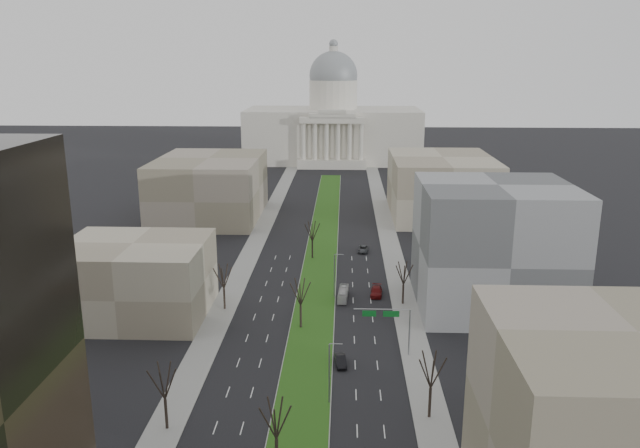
% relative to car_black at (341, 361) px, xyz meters
% --- Properties ---
extents(ground, '(600.00, 600.00, 0.00)m').
position_rel_car_black_xyz_m(ground, '(-5.20, 53.60, -0.74)').
color(ground, black).
rests_on(ground, ground).
extents(median, '(8.00, 222.03, 0.20)m').
position_rel_car_black_xyz_m(median, '(-5.20, 52.59, -0.64)').
color(median, '#999993').
rests_on(median, ground).
extents(sidewalk_left, '(5.00, 330.00, 0.15)m').
position_rel_car_black_xyz_m(sidewalk_left, '(-22.70, 28.60, -0.67)').
color(sidewalk_left, gray).
rests_on(sidewalk_left, ground).
extents(sidewalk_right, '(5.00, 330.00, 0.15)m').
position_rel_car_black_xyz_m(sidewalk_right, '(12.30, 28.60, -0.67)').
color(sidewalk_right, gray).
rests_on(sidewalk_right, ground).
extents(capitol, '(80.00, 46.00, 55.00)m').
position_rel_car_black_xyz_m(capitol, '(-5.20, 203.19, 15.56)').
color(capitol, beige).
rests_on(capitol, ground).
extents(building_beige_left, '(26.00, 22.00, 14.00)m').
position_rel_car_black_xyz_m(building_beige_left, '(-38.20, 18.60, 6.26)').
color(building_beige_left, gray).
rests_on(building_beige_left, ground).
extents(building_tan_right, '(26.00, 24.00, 22.00)m').
position_rel_car_black_xyz_m(building_tan_right, '(27.80, -34.40, 10.26)').
color(building_tan_right, gray).
rests_on(building_tan_right, ground).
extents(building_grey_right, '(28.00, 26.00, 24.00)m').
position_rel_car_black_xyz_m(building_grey_right, '(28.80, 25.60, 11.26)').
color(building_grey_right, '#5C5E61').
rests_on(building_grey_right, ground).
extents(building_far_left, '(30.00, 40.00, 18.00)m').
position_rel_car_black_xyz_m(building_far_left, '(-40.20, 93.60, 8.26)').
color(building_far_left, gray).
rests_on(building_far_left, ground).
extents(building_far_right, '(30.00, 40.00, 18.00)m').
position_rel_car_black_xyz_m(building_far_right, '(29.80, 98.60, 8.26)').
color(building_far_right, gray).
rests_on(building_far_right, ground).
extents(tree_left_mid, '(5.40, 5.40, 9.72)m').
position_rel_car_black_xyz_m(tree_left_mid, '(-22.40, -18.40, 6.26)').
color(tree_left_mid, black).
rests_on(tree_left_mid, ground).
extents(tree_left_far, '(5.28, 5.28, 9.50)m').
position_rel_car_black_xyz_m(tree_left_far, '(-22.40, 21.60, 6.10)').
color(tree_left_far, black).
rests_on(tree_left_far, ground).
extents(tree_right_mid, '(5.52, 5.52, 9.94)m').
position_rel_car_black_xyz_m(tree_right_mid, '(12.00, -14.40, 6.41)').
color(tree_right_mid, black).
rests_on(tree_right_mid, ground).
extents(tree_right_far, '(5.04, 5.04, 9.07)m').
position_rel_car_black_xyz_m(tree_right_far, '(12.00, 25.60, 5.79)').
color(tree_right_far, black).
rests_on(tree_right_far, ground).
extents(tree_median_a, '(5.40, 5.40, 9.72)m').
position_rel_car_black_xyz_m(tree_median_a, '(-7.20, -26.40, 6.26)').
color(tree_median_a, black).
rests_on(tree_median_a, ground).
extents(tree_median_b, '(5.40, 5.40, 9.72)m').
position_rel_car_black_xyz_m(tree_median_b, '(-7.20, 13.60, 6.26)').
color(tree_median_b, black).
rests_on(tree_median_b, ground).
extents(tree_median_c, '(5.40, 5.40, 9.72)m').
position_rel_car_black_xyz_m(tree_median_c, '(-7.20, 53.60, 6.26)').
color(tree_median_c, black).
rests_on(tree_median_c, ground).
extents(streetlamp_median_b, '(1.90, 0.20, 9.16)m').
position_rel_car_black_xyz_m(streetlamp_median_b, '(-1.44, -11.40, 4.07)').
color(streetlamp_median_b, gray).
rests_on(streetlamp_median_b, ground).
extents(streetlamp_median_c, '(1.90, 0.20, 9.16)m').
position_rel_car_black_xyz_m(streetlamp_median_c, '(-1.44, 28.60, 4.07)').
color(streetlamp_median_c, gray).
rests_on(streetlamp_median_c, ground).
extents(mast_arm_signs, '(9.12, 0.24, 8.09)m').
position_rel_car_black_xyz_m(mast_arm_signs, '(8.29, 3.63, 5.36)').
color(mast_arm_signs, gray).
rests_on(mast_arm_signs, ground).
extents(car_black, '(2.08, 4.66, 1.49)m').
position_rel_car_black_xyz_m(car_black, '(0.00, 0.00, 0.00)').
color(car_black, black).
rests_on(car_black, ground).
extents(car_red, '(2.76, 5.76, 1.62)m').
position_rel_car_black_xyz_m(car_red, '(7.04, 30.08, 0.07)').
color(car_red, '#640D0E').
rests_on(car_red, ground).
extents(car_grey_far, '(2.91, 5.39, 1.44)m').
position_rel_car_black_xyz_m(car_grey_far, '(5.14, 59.54, -0.02)').
color(car_grey_far, '#44474B').
rests_on(car_grey_far, ground).
extents(box_van, '(2.26, 7.69, 2.11)m').
position_rel_car_black_xyz_m(box_van, '(0.30, 27.94, 0.31)').
color(box_van, silver).
rests_on(box_van, ground).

